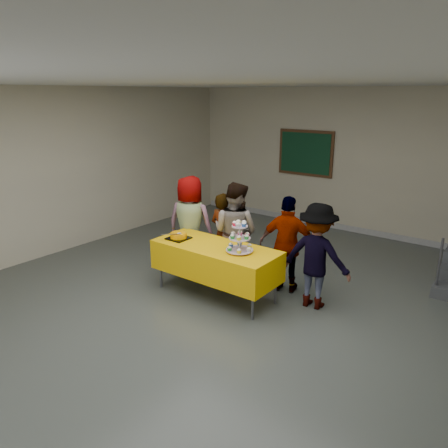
% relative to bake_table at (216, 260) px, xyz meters
% --- Properties ---
extents(room_shell, '(10.00, 10.04, 3.02)m').
position_rel_bake_table_xyz_m(room_shell, '(0.50, -0.76, 1.57)').
color(room_shell, '#4C514C').
rests_on(room_shell, ground).
extents(bake_table, '(1.88, 0.78, 0.77)m').
position_rel_bake_table_xyz_m(bake_table, '(0.00, 0.00, 0.00)').
color(bake_table, '#595960').
rests_on(bake_table, ground).
extents(cupcake_stand, '(0.38, 0.38, 0.44)m').
position_rel_bake_table_xyz_m(cupcake_stand, '(0.42, 0.01, 0.40)').
color(cupcake_stand, silver).
rests_on(cupcake_stand, bake_table).
extents(bear_cake, '(0.32, 0.36, 0.12)m').
position_rel_bake_table_xyz_m(bear_cake, '(-0.64, -0.09, 0.27)').
color(bear_cake, black).
rests_on(bear_cake, bake_table).
extents(schoolchild_a, '(0.90, 0.73, 1.61)m').
position_rel_bake_table_xyz_m(schoolchild_a, '(-0.93, 0.51, 0.25)').
color(schoolchild_a, slate).
rests_on(schoolchild_a, ground).
extents(schoolchild_b, '(0.53, 0.37, 1.37)m').
position_rel_bake_table_xyz_m(schoolchild_b, '(-0.38, 0.68, 0.13)').
color(schoolchild_b, slate).
rests_on(schoolchild_b, ground).
extents(schoolchild_c, '(0.79, 0.63, 1.58)m').
position_rel_bake_table_xyz_m(schoolchild_c, '(-0.12, 0.64, 0.23)').
color(schoolchild_c, slate).
rests_on(schoolchild_c, ground).
extents(schoolchild_d, '(0.92, 0.58, 1.46)m').
position_rel_bake_table_xyz_m(schoolchild_d, '(0.75, 0.76, 0.18)').
color(schoolchild_d, slate).
rests_on(schoolchild_d, ground).
extents(schoolchild_e, '(0.99, 0.61, 1.48)m').
position_rel_bake_table_xyz_m(schoolchild_e, '(1.30, 0.58, 0.18)').
color(schoolchild_e, slate).
rests_on(schoolchild_e, ground).
extents(noticeboard, '(1.30, 0.05, 1.00)m').
position_rel_bake_table_xyz_m(noticeboard, '(-0.75, 4.18, 1.04)').
color(noticeboard, '#472B16').
rests_on(noticeboard, ground).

